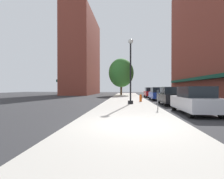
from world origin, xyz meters
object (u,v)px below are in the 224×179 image
(car_black, at_px, (171,96))
(car_blue, at_px, (158,94))
(fire_hydrant, at_px, (141,98))
(car_silver, at_px, (195,101))
(parking_meter_near, at_px, (158,97))
(tree_near, at_px, (121,73))
(car_red, at_px, (150,92))
(lamppost, at_px, (131,70))

(car_black, height_order, car_blue, same)
(fire_hydrant, distance_m, car_silver, 8.45)
(car_black, distance_m, car_blue, 6.88)
(parking_meter_near, xyz_separation_m, car_silver, (1.95, -1.27, -0.14))
(tree_near, relative_size, car_red, 1.75)
(car_blue, bearing_deg, car_black, -89.86)
(fire_hydrant, distance_m, car_blue, 5.36)
(lamppost, bearing_deg, fire_hydrant, 68.13)
(tree_near, bearing_deg, car_silver, -78.71)
(parking_meter_near, bearing_deg, fire_hydrant, 95.19)
(car_black, bearing_deg, fire_hydrant, 139.40)
(parking_meter_near, relative_size, car_silver, 0.30)
(lamppost, relative_size, tree_near, 0.78)
(parking_meter_near, xyz_separation_m, car_blue, (1.95, 11.47, -0.14))
(lamppost, height_order, car_red, lamppost)
(car_black, relative_size, car_blue, 1.00)
(tree_near, relative_size, car_silver, 1.75)
(fire_hydrant, bearing_deg, car_black, -40.45)
(fire_hydrant, height_order, tree_near, tree_near)
(car_silver, relative_size, car_blue, 1.00)
(tree_near, height_order, car_red, tree_near)
(fire_hydrant, relative_size, car_blue, 0.18)
(car_black, relative_size, car_red, 1.00)
(car_blue, bearing_deg, fire_hydrant, -118.53)
(fire_hydrant, distance_m, parking_meter_near, 6.82)
(parking_meter_near, relative_size, car_red, 0.30)
(fire_hydrant, xyz_separation_m, car_black, (2.57, -2.19, 0.29))
(lamppost, xyz_separation_m, car_silver, (3.71, -5.21, -2.39))
(lamppost, bearing_deg, tree_near, 93.99)
(fire_hydrant, bearing_deg, car_silver, -72.32)
(fire_hydrant, bearing_deg, car_blue, 61.33)
(lamppost, relative_size, parking_meter_near, 4.50)
(fire_hydrant, xyz_separation_m, parking_meter_near, (0.62, -6.78, 0.43))
(car_black, bearing_deg, car_blue, 89.85)
(fire_hydrant, xyz_separation_m, car_red, (2.57, 12.04, 0.29))
(lamppost, xyz_separation_m, car_red, (3.71, 14.88, -2.39))
(car_silver, height_order, car_red, same)
(car_silver, bearing_deg, car_red, 87.96)
(car_silver, bearing_deg, tree_near, 99.26)
(tree_near, distance_m, car_red, 8.56)
(fire_hydrant, height_order, parking_meter_near, parking_meter_near)
(tree_near, bearing_deg, fire_hydrant, -81.72)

